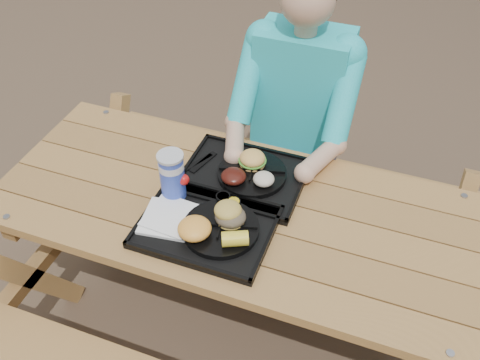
% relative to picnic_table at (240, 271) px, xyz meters
% --- Properties ---
extents(ground, '(60.00, 60.00, 0.00)m').
position_rel_picnic_table_xyz_m(ground, '(0.00, 0.00, -0.38)').
color(ground, '#999999').
rests_on(ground, ground).
extents(picnic_table, '(1.80, 1.49, 0.75)m').
position_rel_picnic_table_xyz_m(picnic_table, '(0.00, 0.00, 0.00)').
color(picnic_table, '#999999').
rests_on(picnic_table, ground).
extents(tray_near, '(0.45, 0.35, 0.02)m').
position_rel_picnic_table_xyz_m(tray_near, '(-0.07, -0.14, 0.39)').
color(tray_near, black).
rests_on(tray_near, picnic_table).
extents(tray_far, '(0.45, 0.35, 0.02)m').
position_rel_picnic_table_xyz_m(tray_far, '(-0.04, 0.14, 0.39)').
color(tray_far, black).
rests_on(tray_far, picnic_table).
extents(plate_near, '(0.26, 0.26, 0.02)m').
position_rel_picnic_table_xyz_m(plate_near, '(-0.01, -0.15, 0.41)').
color(plate_near, black).
rests_on(plate_near, tray_near).
extents(plate_far, '(0.26, 0.26, 0.02)m').
position_rel_picnic_table_xyz_m(plate_far, '(-0.01, 0.15, 0.41)').
color(plate_far, black).
rests_on(plate_far, tray_far).
extents(napkin_stack, '(0.20, 0.20, 0.02)m').
position_rel_picnic_table_xyz_m(napkin_stack, '(-0.20, -0.16, 0.40)').
color(napkin_stack, white).
rests_on(napkin_stack, tray_near).
extents(soda_cup, '(0.09, 0.09, 0.18)m').
position_rel_picnic_table_xyz_m(soda_cup, '(-0.24, -0.05, 0.48)').
color(soda_cup, '#1833B5').
rests_on(soda_cup, tray_near).
extents(condiment_bbq, '(0.05, 0.05, 0.03)m').
position_rel_picnic_table_xyz_m(condiment_bbq, '(-0.06, -0.02, 0.41)').
color(condiment_bbq, '#330505').
rests_on(condiment_bbq, tray_near).
extents(condiment_mustard, '(0.05, 0.05, 0.03)m').
position_rel_picnic_table_xyz_m(condiment_mustard, '(-0.01, -0.03, 0.41)').
color(condiment_mustard, gold).
rests_on(condiment_mustard, tray_near).
extents(sandwich, '(0.10, 0.10, 0.10)m').
position_rel_picnic_table_xyz_m(sandwich, '(0.01, -0.11, 0.47)').
color(sandwich, gold).
rests_on(sandwich, plate_near).
extents(mac_cheese, '(0.11, 0.11, 0.06)m').
position_rel_picnic_table_xyz_m(mac_cheese, '(-0.08, -0.21, 0.44)').
color(mac_cheese, '#FFB343').
rests_on(mac_cheese, plate_near).
extents(corn_cob, '(0.11, 0.11, 0.05)m').
position_rel_picnic_table_xyz_m(corn_cob, '(0.06, -0.20, 0.44)').
color(corn_cob, yellow).
rests_on(corn_cob, plate_near).
extents(cutlery_far, '(0.06, 0.14, 0.01)m').
position_rel_picnic_table_xyz_m(cutlery_far, '(-0.21, 0.16, 0.40)').
color(cutlery_far, black).
rests_on(cutlery_far, tray_far).
extents(burger, '(0.10, 0.10, 0.09)m').
position_rel_picnic_table_xyz_m(burger, '(-0.02, 0.19, 0.46)').
color(burger, '#F3B455').
rests_on(burger, plate_far).
extents(baked_beans, '(0.09, 0.09, 0.04)m').
position_rel_picnic_table_xyz_m(baked_beans, '(-0.06, 0.08, 0.44)').
color(baked_beans, '#41130D').
rests_on(baked_beans, plate_far).
extents(potato_salad, '(0.08, 0.08, 0.04)m').
position_rel_picnic_table_xyz_m(potato_salad, '(0.05, 0.10, 0.44)').
color(potato_salad, beige).
rests_on(potato_salad, plate_far).
extents(diner, '(0.48, 0.84, 1.28)m').
position_rel_picnic_table_xyz_m(diner, '(0.04, 0.63, 0.27)').
color(diner, '#19B0A7').
rests_on(diner, ground).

